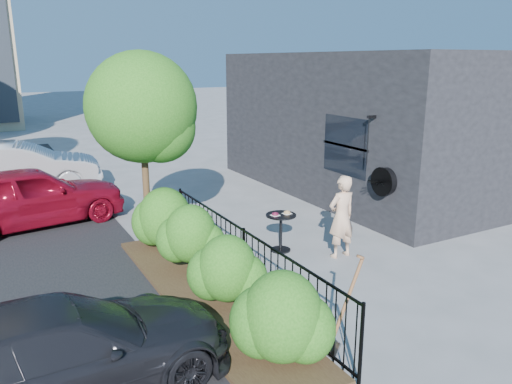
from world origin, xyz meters
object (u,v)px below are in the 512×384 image
shovel (344,312)px  car_darkgrey (59,352)px  cafe_table (281,226)px  woman (342,217)px  car_red (30,196)px  patio_tree (146,114)px  car_silver (20,168)px

shovel → car_darkgrey: shovel is taller
shovel → cafe_table: bearing=70.9°
woman → car_darkgrey: woman is taller
woman → car_red: size_ratio=0.39×
patio_tree → car_silver: 6.76m
car_darkgrey → cafe_table: bearing=-62.9°
cafe_table → car_silver: size_ratio=0.18×
shovel → car_silver: 11.63m
cafe_table → car_red: car_red is taller
cafe_table → woman: woman is taller
car_red → car_darkgrey: bearing=168.7°
cafe_table → car_red: bearing=135.7°
woman → car_darkgrey: (-5.51, -1.89, -0.24)m
woman → shovel: 3.47m
woman → shovel: woman is taller
car_silver → patio_tree: bearing=-155.0°
car_red → car_darkgrey: 6.93m
car_red → shovel: bearing=-167.1°
shovel → car_darkgrey: size_ratio=0.35×
car_darkgrey → car_silver: bearing=-5.4°
shovel → woman: bearing=52.4°
woman → car_darkgrey: bearing=16.8°
cafe_table → car_silver: car_silver is taller
woman → car_red: 7.22m
car_red → car_silver: car_silver is taller
patio_tree → woman: 4.35m
shovel → car_red: size_ratio=0.33×
patio_tree → cafe_table: 3.50m
patio_tree → car_red: 3.95m
woman → car_silver: (-5.13, 8.49, -0.09)m
car_red → car_darkgrey: (-0.33, -6.92, -0.13)m
patio_tree → car_red: bearing=128.0°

